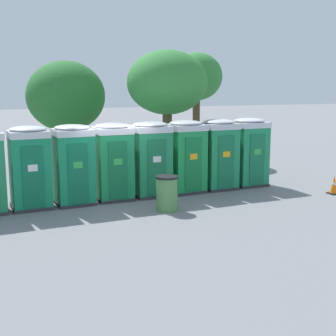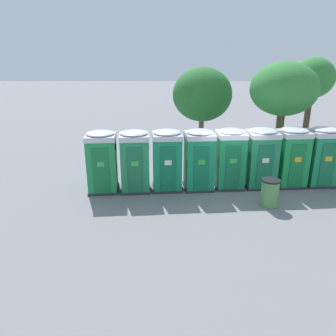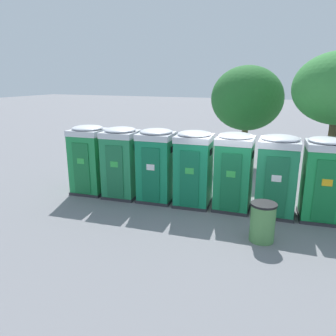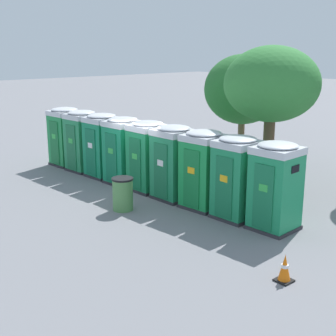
# 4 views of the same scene
# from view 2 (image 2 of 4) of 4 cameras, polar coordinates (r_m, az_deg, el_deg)

# --- Properties ---
(ground_plane) EXTENTS (120.00, 120.00, 0.00)m
(ground_plane) POSITION_cam_2_polar(r_m,az_deg,el_deg) (14.58, 10.32, -2.97)
(ground_plane) COLOR slate
(portapotty_0) EXTENTS (1.31, 1.30, 2.54)m
(portapotty_0) POSITION_cam_2_polar(r_m,az_deg,el_deg) (13.64, -11.36, 1.14)
(portapotty_0) COLOR #2D2D33
(portapotty_0) RESTS_ON ground
(portapotty_1) EXTENTS (1.31, 1.31, 2.54)m
(portapotty_1) POSITION_cam_2_polar(r_m,az_deg,el_deg) (13.51, -5.76, 1.25)
(portapotty_1) COLOR #2D2D33
(portapotty_1) RESTS_ON ground
(portapotty_2) EXTENTS (1.28, 1.29, 2.54)m
(portapotty_2) POSITION_cam_2_polar(r_m,az_deg,el_deg) (13.56, -0.14, 1.43)
(portapotty_2) COLOR #2D2D33
(portapotty_2) RESTS_ON ground
(portapotty_3) EXTENTS (1.28, 1.30, 2.54)m
(portapotty_3) POSITION_cam_2_polar(r_m,az_deg,el_deg) (13.69, 5.44, 1.50)
(portapotty_3) COLOR #2D2D33
(portapotty_3) RESTS_ON ground
(portapotty_4) EXTENTS (1.21, 1.24, 2.54)m
(portapotty_4) POSITION_cam_2_polar(r_m,az_deg,el_deg) (14.02, 10.78, 1.67)
(portapotty_4) COLOR #2D2D33
(portapotty_4) RESTS_ON ground
(portapotty_5) EXTENTS (1.28, 1.25, 2.54)m
(portapotty_5) POSITION_cam_2_polar(r_m,az_deg,el_deg) (14.39, 15.93, 1.72)
(portapotty_5) COLOR #2D2D33
(portapotty_5) RESTS_ON ground
(portapotty_6) EXTENTS (1.33, 1.32, 2.54)m
(portapotty_6) POSITION_cam_2_polar(r_m,az_deg,el_deg) (14.92, 20.71, 1.81)
(portapotty_6) COLOR #2D2D33
(portapotty_6) RESTS_ON ground
(portapotty_7) EXTENTS (1.25, 1.26, 2.54)m
(portapotty_7) POSITION_cam_2_polar(r_m,az_deg,el_deg) (15.52, 25.19, 1.86)
(portapotty_7) COLOR #2D2D33
(portapotty_7) RESTS_ON ground
(street_tree_0) EXTENTS (3.25, 3.25, 5.13)m
(street_tree_0) POSITION_cam_2_polar(r_m,az_deg,el_deg) (17.18, 19.57, 12.73)
(street_tree_0) COLOR brown
(street_tree_0) RESTS_ON ground
(street_tree_1) EXTENTS (3.37, 3.37, 4.78)m
(street_tree_1) POSITION_cam_2_polar(r_m,az_deg,el_deg) (19.15, 6.03, 12.57)
(street_tree_1) COLOR brown
(street_tree_1) RESTS_ON ground
(street_tree_2) EXTENTS (2.51, 2.51, 5.30)m
(street_tree_2) POSITION_cam_2_polar(r_m,az_deg,el_deg) (21.36, 23.87, 13.98)
(street_tree_2) COLOR #4C3826
(street_tree_2) RESTS_ON ground
(trash_can) EXTENTS (0.68, 0.68, 1.06)m
(trash_can) POSITION_cam_2_polar(r_m,az_deg,el_deg) (12.80, 17.36, -4.17)
(trash_can) COLOR #518C4C
(trash_can) RESTS_ON ground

